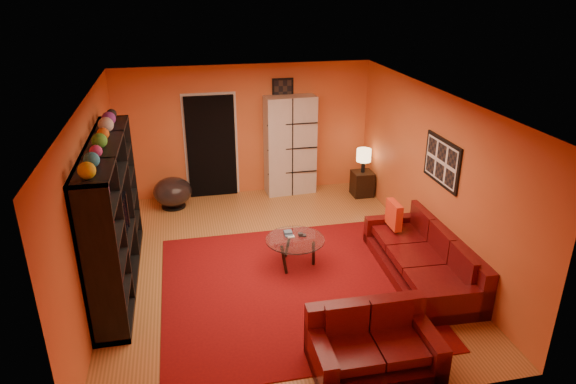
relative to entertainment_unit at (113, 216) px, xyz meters
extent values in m
plane|color=#9A622F|center=(2.27, 0.00, -1.05)|extent=(6.00, 6.00, 0.00)
plane|color=white|center=(2.27, 0.00, 1.55)|extent=(6.00, 6.00, 0.00)
plane|color=#D4602E|center=(2.27, 3.00, 0.25)|extent=(6.00, 0.00, 6.00)
plane|color=#D4602E|center=(2.27, -3.00, 0.25)|extent=(6.00, 0.00, 6.00)
plane|color=#D4602E|center=(-0.23, 0.00, 0.25)|extent=(0.00, 6.00, 6.00)
plane|color=#D4602E|center=(4.78, 0.00, 0.25)|extent=(0.00, 6.00, 6.00)
cube|color=#5F0A0D|center=(2.38, -0.70, -1.04)|extent=(3.60, 3.60, 0.01)
cube|color=black|center=(1.57, 2.96, -0.03)|extent=(0.95, 0.10, 2.04)
cube|color=black|center=(4.75, -0.30, 0.55)|extent=(0.03, 1.00, 0.70)
cube|color=black|center=(3.02, 2.98, 1.00)|extent=(0.42, 0.03, 0.52)
cube|color=black|center=(0.00, 0.00, 0.00)|extent=(0.45, 3.00, 2.10)
imported|color=black|center=(0.05, -0.08, -0.06)|extent=(0.93, 0.12, 0.54)
cube|color=#4A090C|center=(4.32, -0.79, -0.89)|extent=(1.07, 2.43, 0.32)
cube|color=#4A090C|center=(4.72, -0.80, -0.62)|extent=(0.27, 2.40, 0.85)
cube|color=#4A090C|center=(4.28, -1.89, -0.74)|extent=(0.98, 0.22, 0.62)
cube|color=#4A090C|center=(4.37, 0.32, -0.74)|extent=(0.98, 0.22, 0.62)
cube|color=#4A090C|center=(4.26, -1.46, -0.58)|extent=(0.78, 0.69, 0.12)
cube|color=#4A090C|center=(4.29, -0.78, -0.58)|extent=(0.78, 0.69, 0.12)
cube|color=#4A090C|center=(4.31, -0.11, -0.58)|extent=(0.78, 0.69, 0.12)
cube|color=#4A090C|center=(2.95, -2.50, -0.89)|extent=(1.43, 0.86, 0.32)
cube|color=#4A090C|center=(2.95, -2.16, -0.62)|extent=(1.42, 0.19, 0.85)
cube|color=#4A090C|center=(3.57, -2.50, -0.74)|extent=(0.19, 0.85, 0.62)
cube|color=#4A090C|center=(2.33, -2.50, -0.74)|extent=(0.19, 0.85, 0.62)
cube|color=#4A090C|center=(3.22, -2.54, -0.58)|extent=(0.52, 0.64, 0.12)
cube|color=#4A090C|center=(2.68, -2.54, -0.58)|extent=(0.52, 0.64, 0.12)
cube|color=#F73A1B|center=(4.22, 0.04, -0.42)|extent=(0.12, 0.42, 0.42)
cylinder|color=silver|center=(2.58, -0.12, -0.60)|extent=(0.90, 0.90, 0.02)
cylinder|color=black|center=(2.84, -0.21, -0.82)|extent=(0.05, 0.05, 0.43)
cylinder|color=black|center=(2.53, 0.16, -0.82)|extent=(0.05, 0.05, 0.43)
cylinder|color=black|center=(2.37, -0.30, -0.82)|extent=(0.05, 0.05, 0.43)
cube|color=beige|center=(3.14, 2.80, -0.05)|extent=(1.02, 0.51, 1.99)
cylinder|color=black|center=(0.76, 2.50, -1.03)|extent=(0.44, 0.44, 0.03)
cylinder|color=black|center=(0.76, 2.50, -0.95)|extent=(0.06, 0.06, 0.15)
ellipsoid|color=#3D3637|center=(0.76, 2.50, -0.73)|extent=(0.73, 0.73, 0.55)
cube|color=black|center=(4.53, 2.31, -0.80)|extent=(0.40, 0.40, 0.50)
cylinder|color=black|center=(4.53, 2.31, -0.43)|extent=(0.08, 0.08, 0.23)
cylinder|color=#FFD58C|center=(4.53, 2.31, -0.19)|extent=(0.29, 0.29, 0.25)
camera|label=1|loc=(1.04, -6.81, 3.07)|focal=32.00mm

